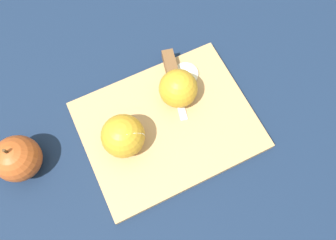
{
  "coord_description": "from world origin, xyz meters",
  "views": [
    {
      "loc": [
        -0.09,
        -0.19,
        0.6
      ],
      "look_at": [
        0.0,
        0.0,
        0.04
      ],
      "focal_mm": 35.0,
      "sensor_mm": 36.0,
      "label": 1
    }
  ],
  "objects_px": {
    "apple_half_left": "(124,138)",
    "apple_whole": "(18,159)",
    "knife": "(172,70)",
    "apple_half_right": "(178,89)"
  },
  "relations": [
    {
      "from": "apple_half_left",
      "to": "knife",
      "type": "height_order",
      "value": "apple_half_left"
    },
    {
      "from": "apple_half_right",
      "to": "apple_whole",
      "type": "relative_size",
      "value": 0.77
    },
    {
      "from": "apple_half_right",
      "to": "apple_whole",
      "type": "distance_m",
      "value": 0.31
    },
    {
      "from": "apple_half_left",
      "to": "knife",
      "type": "bearing_deg",
      "value": 133.12
    },
    {
      "from": "apple_half_left",
      "to": "knife",
      "type": "xyz_separation_m",
      "value": [
        0.14,
        0.1,
        -0.03
      ]
    },
    {
      "from": "apple_half_left",
      "to": "apple_whole",
      "type": "height_order",
      "value": "same"
    },
    {
      "from": "knife",
      "to": "apple_whole",
      "type": "relative_size",
      "value": 1.56
    },
    {
      "from": "apple_half_left",
      "to": "apple_half_right",
      "type": "bearing_deg",
      "value": 117.38
    },
    {
      "from": "apple_half_left",
      "to": "apple_whole",
      "type": "xyz_separation_m",
      "value": [
        -0.18,
        0.05,
        -0.01
      ]
    },
    {
      "from": "knife",
      "to": "apple_whole",
      "type": "bearing_deg",
      "value": -68.73
    }
  ]
}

